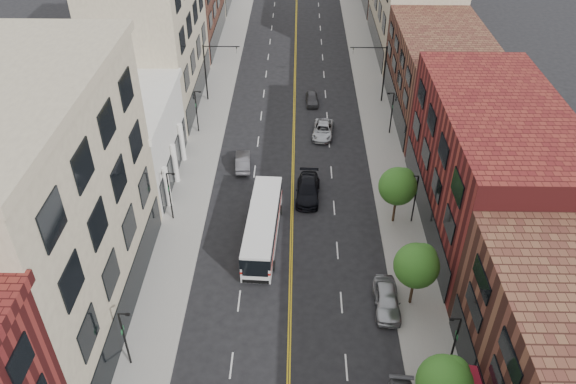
# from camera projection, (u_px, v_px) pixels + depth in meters

# --- Properties ---
(sidewalk_left) EXTENTS (4.00, 110.00, 0.15)m
(sidewalk_left) POSITION_uv_depth(u_px,v_px,m) (201.00, 155.00, 60.82)
(sidewalk_left) COLOR gray
(sidewalk_left) RESTS_ON ground
(sidewalk_right) EXTENTS (4.00, 110.00, 0.15)m
(sidewalk_right) POSITION_uv_depth(u_px,v_px,m) (386.00, 157.00, 60.51)
(sidewalk_right) COLOR gray
(sidewalk_right) RESTS_ON ground
(bldg_l_tanoffice) EXTENTS (10.00, 22.00, 18.00)m
(bldg_l_tanoffice) POSITION_uv_depth(u_px,v_px,m) (39.00, 217.00, 37.92)
(bldg_l_tanoffice) COLOR gray
(bldg_l_tanoffice) RESTS_ON ground
(bldg_l_white) EXTENTS (10.00, 14.00, 8.00)m
(bldg_l_white) POSITION_uv_depth(u_px,v_px,m) (121.00, 142.00, 55.38)
(bldg_l_white) COLOR silver
(bldg_l_white) RESTS_ON ground
(bldg_l_far_a) EXTENTS (10.00, 20.00, 18.00)m
(bldg_l_far_a) POSITION_uv_depth(u_px,v_px,m) (151.00, 31.00, 66.11)
(bldg_l_far_a) COLOR gray
(bldg_l_far_a) RESTS_ON ground
(bldg_r_mid) EXTENTS (10.00, 22.00, 12.00)m
(bldg_r_mid) POSITION_uv_depth(u_px,v_px,m) (490.00, 169.00, 48.03)
(bldg_r_mid) COLOR #571617
(bldg_r_mid) RESTS_ON ground
(bldg_r_far_a) EXTENTS (10.00, 20.00, 10.00)m
(bldg_r_far_a) POSITION_uv_depth(u_px,v_px,m) (440.00, 76.00, 65.54)
(bldg_r_far_a) COLOR #522920
(bldg_r_far_a) RESTS_ON ground
(bldg_r_far_b) EXTENTS (10.00, 22.00, 14.00)m
(bldg_r_far_b) POSITION_uv_depth(u_px,v_px,m) (413.00, 1.00, 81.27)
(bldg_r_far_b) COLOR gray
(bldg_r_far_b) RESTS_ON ground
(tree_r_1) EXTENTS (3.40, 3.40, 5.59)m
(tree_r_1) POSITION_uv_depth(u_px,v_px,m) (446.00, 381.00, 33.21)
(tree_r_1) COLOR black
(tree_r_1) RESTS_ON sidewalk_right
(tree_r_2) EXTENTS (3.40, 3.40, 5.59)m
(tree_r_2) POSITION_uv_depth(u_px,v_px,m) (418.00, 264.00, 41.26)
(tree_r_2) COLOR black
(tree_r_2) RESTS_ON sidewalk_right
(tree_r_3) EXTENTS (3.40, 3.40, 5.59)m
(tree_r_3) POSITION_uv_depth(u_px,v_px,m) (399.00, 185.00, 49.32)
(tree_r_3) COLOR black
(tree_r_3) RESTS_ON sidewalk_right
(lamp_l_1) EXTENTS (0.81, 0.55, 5.05)m
(lamp_l_1) POSITION_uv_depth(u_px,v_px,m) (125.00, 336.00, 37.37)
(lamp_l_1) COLOR black
(lamp_l_1) RESTS_ON sidewalk_left
(lamp_l_2) EXTENTS (0.81, 0.55, 5.05)m
(lamp_l_2) POSITION_uv_depth(u_px,v_px,m) (170.00, 193.00, 50.26)
(lamp_l_2) COLOR black
(lamp_l_2) RESTS_ON sidewalk_left
(lamp_l_3) EXTENTS (0.81, 0.55, 5.05)m
(lamp_l_3) POSITION_uv_depth(u_px,v_px,m) (197.00, 109.00, 63.14)
(lamp_l_3) COLOR black
(lamp_l_3) RESTS_ON sidewalk_left
(lamp_r_1) EXTENTS (0.81, 0.55, 5.05)m
(lamp_r_1) POSITION_uv_depth(u_px,v_px,m) (454.00, 341.00, 37.03)
(lamp_r_1) COLOR black
(lamp_r_1) RESTS_ON sidewalk_right
(lamp_r_2) EXTENTS (0.81, 0.55, 5.05)m
(lamp_r_2) POSITION_uv_depth(u_px,v_px,m) (415.00, 196.00, 49.92)
(lamp_r_2) COLOR black
(lamp_r_2) RESTS_ON sidewalk_right
(lamp_r_3) EXTENTS (0.81, 0.55, 5.05)m
(lamp_r_3) POSITION_uv_depth(u_px,v_px,m) (392.00, 111.00, 62.81)
(lamp_r_3) COLOR black
(lamp_r_3) RESTS_ON sidewalk_right
(signal_mast_left) EXTENTS (4.49, 0.18, 7.20)m
(signal_mast_left) POSITION_uv_depth(u_px,v_px,m) (211.00, 66.00, 68.58)
(signal_mast_left) COLOR black
(signal_mast_left) RESTS_ON sidewalk_left
(signal_mast_right) EXTENTS (4.49, 0.18, 7.20)m
(signal_mast_right) POSITION_uv_depth(u_px,v_px,m) (379.00, 67.00, 68.27)
(signal_mast_right) COLOR black
(signal_mast_right) RESTS_ON sidewalk_right
(city_bus) EXTENTS (3.18, 11.42, 2.90)m
(city_bus) POSITION_uv_depth(u_px,v_px,m) (263.00, 225.00, 48.72)
(city_bus) COLOR silver
(city_bus) RESTS_ON ground
(car_parked_far) EXTENTS (2.02, 4.83, 1.63)m
(car_parked_far) POSITION_uv_depth(u_px,v_px,m) (387.00, 300.00, 42.87)
(car_parked_far) COLOR #A2A4A9
(car_parked_far) RESTS_ON ground
(car_lane_behind) EXTENTS (1.84, 4.36, 1.40)m
(car_lane_behind) POSITION_uv_depth(u_px,v_px,m) (243.00, 161.00, 58.65)
(car_lane_behind) COLOR #46454A
(car_lane_behind) RESTS_ON ground
(car_lane_a) EXTENTS (2.53, 5.62, 1.60)m
(car_lane_a) POSITION_uv_depth(u_px,v_px,m) (308.00, 190.00, 54.40)
(car_lane_a) COLOR black
(car_lane_a) RESTS_ON ground
(car_lane_b) EXTENTS (2.77, 5.10, 1.36)m
(car_lane_b) POSITION_uv_depth(u_px,v_px,m) (323.00, 130.00, 63.93)
(car_lane_b) COLOR #B4B7BD
(car_lane_b) RESTS_ON ground
(car_lane_c) EXTENTS (1.69, 3.82, 1.28)m
(car_lane_c) POSITION_uv_depth(u_px,v_px,m) (312.00, 99.00, 70.32)
(car_lane_c) COLOR #434246
(car_lane_c) RESTS_ON ground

